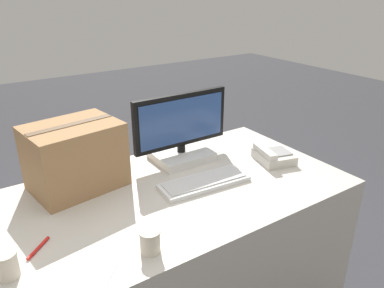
% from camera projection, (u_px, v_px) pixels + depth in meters
% --- Properties ---
extents(office_desk, '(1.80, 0.90, 0.76)m').
position_uv_depth(office_desk, '(161.00, 260.00, 1.86)').
color(office_desk, beige).
rests_on(office_desk, ground_plane).
extents(monitor, '(0.55, 0.25, 0.37)m').
position_uv_depth(monitor, '(181.00, 135.00, 1.99)').
color(monitor, white).
rests_on(monitor, office_desk).
extents(keyboard, '(0.45, 0.19, 0.03)m').
position_uv_depth(keyboard, '(204.00, 182.00, 1.78)').
color(keyboard, silver).
rests_on(keyboard, office_desk).
extents(desk_phone, '(0.21, 0.23, 0.08)m').
position_uv_depth(desk_phone, '(273.00, 156.00, 2.01)').
color(desk_phone, beige).
rests_on(desk_phone, office_desk).
extents(paper_cup_left, '(0.08, 0.08, 0.09)m').
position_uv_depth(paper_cup_left, '(7.00, 265.00, 1.21)').
color(paper_cup_left, beige).
rests_on(paper_cup_left, office_desk).
extents(paper_cup_right, '(0.08, 0.08, 0.09)m').
position_uv_depth(paper_cup_right, '(150.00, 241.00, 1.32)').
color(paper_cup_right, beige).
rests_on(paper_cup_right, office_desk).
extents(spoon, '(0.11, 0.11, 0.00)m').
position_uv_depth(spoon, '(106.00, 285.00, 1.19)').
color(spoon, silver).
rests_on(spoon, office_desk).
extents(cardboard_box, '(0.44, 0.36, 0.31)m').
position_uv_depth(cardboard_box, '(75.00, 156.00, 1.72)').
color(cardboard_box, '#9E754C').
rests_on(cardboard_box, office_desk).
extents(pen_marker, '(0.10, 0.09, 0.01)m').
position_uv_depth(pen_marker, '(38.00, 248.00, 1.35)').
color(pen_marker, red).
rests_on(pen_marker, office_desk).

